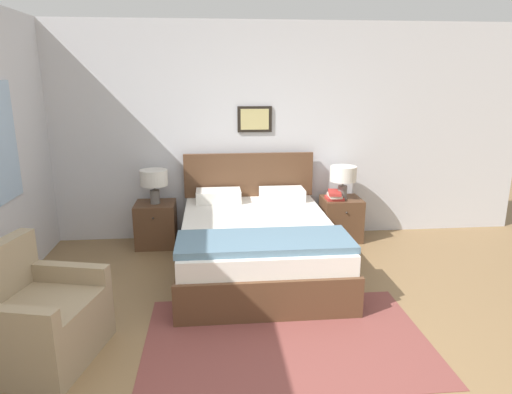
{
  "coord_description": "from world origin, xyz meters",
  "views": [
    {
      "loc": [
        -0.41,
        -2.45,
        1.97
      ],
      "look_at": [
        -0.01,
        1.69,
        0.86
      ],
      "focal_mm": 32.0,
      "sensor_mm": 36.0,
      "label": 1
    }
  ],
  "objects_px": {
    "table_lamp_by_door": "(343,176)",
    "nightstand_near_window": "(156,224)",
    "bed": "(257,243)",
    "table_lamp_near_window": "(154,179)",
    "nightstand_by_door": "(341,219)",
    "armchair": "(36,321)"
  },
  "relations": [
    {
      "from": "armchair",
      "to": "table_lamp_near_window",
      "type": "xyz_separation_m",
      "value": [
        0.59,
        2.21,
        0.52
      ]
    },
    {
      "from": "bed",
      "to": "table_lamp_by_door",
      "type": "relative_size",
      "value": 5.3
    },
    {
      "from": "table_lamp_by_door",
      "to": "nightstand_near_window",
      "type": "bearing_deg",
      "value": 179.63
    },
    {
      "from": "table_lamp_near_window",
      "to": "table_lamp_by_door",
      "type": "height_order",
      "value": "same"
    },
    {
      "from": "bed",
      "to": "nightstand_by_door",
      "type": "bearing_deg",
      "value": 36.45
    },
    {
      "from": "armchair",
      "to": "table_lamp_near_window",
      "type": "bearing_deg",
      "value": 178.85
    },
    {
      "from": "nightstand_near_window",
      "to": "nightstand_by_door",
      "type": "xyz_separation_m",
      "value": [
        2.25,
        0.0,
        0.0
      ]
    },
    {
      "from": "table_lamp_by_door",
      "to": "armchair",
      "type": "bearing_deg",
      "value": -142.06
    },
    {
      "from": "bed",
      "to": "table_lamp_by_door",
      "type": "bearing_deg",
      "value": 35.99
    },
    {
      "from": "nightstand_near_window",
      "to": "table_lamp_by_door",
      "type": "height_order",
      "value": "table_lamp_by_door"
    },
    {
      "from": "armchair",
      "to": "table_lamp_by_door",
      "type": "height_order",
      "value": "table_lamp_by_door"
    },
    {
      "from": "armchair",
      "to": "bed",
      "type": "bearing_deg",
      "value": 143.0
    },
    {
      "from": "table_lamp_near_window",
      "to": "bed",
      "type": "bearing_deg",
      "value": -36.17
    },
    {
      "from": "nightstand_near_window",
      "to": "table_lamp_near_window",
      "type": "xyz_separation_m",
      "value": [
        0.01,
        -0.01,
        0.55
      ]
    },
    {
      "from": "bed",
      "to": "nightstand_by_door",
      "type": "xyz_separation_m",
      "value": [
        1.13,
        0.83,
        -0.03
      ]
    },
    {
      "from": "nightstand_by_door",
      "to": "table_lamp_by_door",
      "type": "distance_m",
      "value": 0.55
    },
    {
      "from": "nightstand_by_door",
      "to": "table_lamp_by_door",
      "type": "bearing_deg",
      "value": -92.34
    },
    {
      "from": "bed",
      "to": "armchair",
      "type": "relative_size",
      "value": 2.27
    },
    {
      "from": "nightstand_near_window",
      "to": "table_lamp_near_window",
      "type": "relative_size",
      "value": 1.31
    },
    {
      "from": "bed",
      "to": "table_lamp_near_window",
      "type": "xyz_separation_m",
      "value": [
        -1.12,
        0.82,
        0.52
      ]
    },
    {
      "from": "armchair",
      "to": "table_lamp_by_door",
      "type": "relative_size",
      "value": 2.34
    },
    {
      "from": "nightstand_near_window",
      "to": "table_lamp_by_door",
      "type": "xyz_separation_m",
      "value": [
        2.25,
        -0.01,
        0.55
      ]
    }
  ]
}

